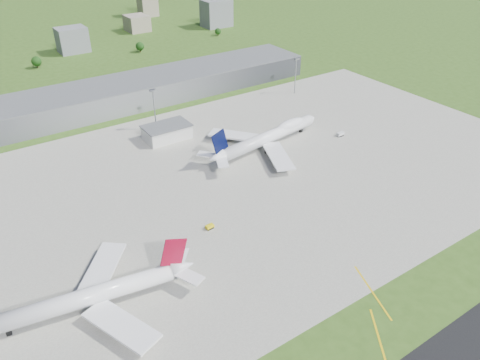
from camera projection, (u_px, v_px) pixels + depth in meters
ground at (120, 114)px, 307.52m from camera, size 1400.00×1400.00×0.00m
apron at (221, 182)px, 234.53m from camera, size 360.00×190.00×0.08m
terminal at (110, 97)px, 314.22m from camera, size 300.00×42.00×15.00m
ops_building at (167, 132)px, 274.89m from camera, size 26.00×16.00×8.00m
mast_center at (154, 103)px, 278.35m from camera, size 3.50×2.00×25.90m
mast_east at (296, 70)px, 331.04m from camera, size 3.50×2.00×25.90m
airliner_red_twin at (92, 296)px, 160.29m from camera, size 76.14×58.75×20.94m
airliner_blue_quad at (269, 137)px, 265.10m from camera, size 83.74×65.12×21.90m
tug_yellow at (210, 227)px, 201.53m from camera, size 3.79×2.45×1.79m
van_white_near at (274, 159)px, 252.31m from camera, size 3.27×5.37×2.55m
van_white_far at (340, 134)px, 279.03m from camera, size 4.78×2.43×2.44m
bldg_c at (72, 40)px, 424.48m from camera, size 26.00×20.00×22.00m
bldg_ce at (137, 23)px, 492.63m from camera, size 22.00×24.00×16.00m
bldg_e at (216, 13)px, 506.61m from camera, size 30.00×22.00×28.00m
bldg_tall_e at (147, 0)px, 549.00m from camera, size 20.00×18.00×36.00m
tree_c at (36, 61)px, 386.80m from camera, size 8.10×8.10×9.90m
tree_e at (140, 46)px, 426.54m from camera, size 7.65×7.65×9.35m
tree_far_e at (218, 31)px, 477.22m from camera, size 6.30×6.30×7.70m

